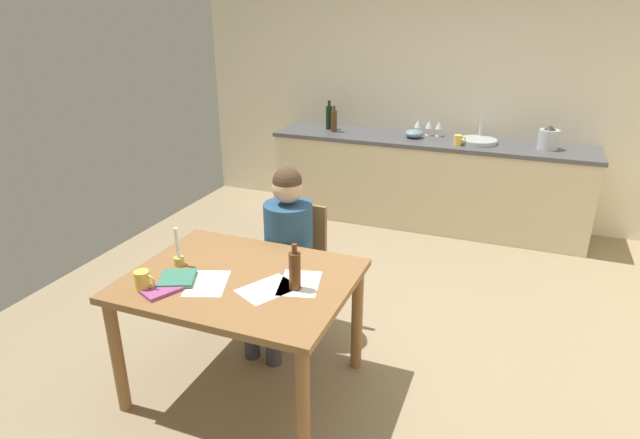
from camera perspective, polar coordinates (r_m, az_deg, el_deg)
ground_plane at (r=3.81m, az=4.14°, el=-12.62°), size 5.20×5.20×0.04m
wall_back at (r=5.74m, az=12.59°, el=13.07°), size 5.20×0.12×2.60m
kitchen_counter at (r=5.58m, az=11.25°, el=3.96°), size 3.15×0.64×0.90m
dining_table at (r=3.05m, az=-8.42°, el=-7.80°), size 1.23×0.97×0.74m
chair_at_table at (r=3.68m, az=-2.72°, el=-4.51°), size 0.43×0.43×0.89m
person_seated at (r=3.48m, az=-3.89°, el=-2.86°), size 0.34×0.60×1.19m
coffee_mug at (r=2.96m, az=-18.41°, el=-6.23°), size 0.12×0.08×0.11m
candlestick at (r=3.17m, az=-14.89°, el=-3.72°), size 0.06×0.06×0.23m
book_magazine at (r=2.95m, az=-16.31°, el=-7.06°), size 0.23×0.27×0.02m
book_cookery at (r=3.02m, az=-15.00°, el=-6.14°), size 0.25×0.25×0.03m
paper_letter at (r=2.90m, az=-2.20°, el=-6.83°), size 0.27×0.34×0.00m
paper_bill at (r=2.96m, az=-12.00°, el=-6.69°), size 0.30×0.35×0.00m
paper_envelope at (r=2.86m, az=-5.60°, el=-7.40°), size 0.32×0.36×0.00m
wine_bottle_on_table at (r=2.80m, az=-2.71°, el=-5.43°), size 0.06×0.06×0.26m
sink_unit at (r=5.41m, az=16.52°, el=8.08°), size 0.36×0.36×0.24m
bottle_oil at (r=5.78m, az=0.99°, el=10.90°), size 0.07×0.07×0.30m
bottle_vinegar at (r=5.66m, az=1.51°, el=10.52°), size 0.06×0.06×0.27m
mixing_bowl at (r=5.48m, az=10.02°, el=9.03°), size 0.18×0.18×0.08m
stovetop_kettle at (r=5.37m, az=23.24°, el=7.95°), size 0.18×0.18×0.22m
wine_glass_near_sink at (r=5.58m, az=12.61°, el=9.77°), size 0.07×0.07×0.15m
wine_glass_by_kettle at (r=5.59m, az=11.57°, el=9.88°), size 0.07×0.07×0.15m
wine_glass_back_left at (r=5.61m, az=10.41°, el=10.01°), size 0.07×0.07×0.15m
teacup_on_counter at (r=5.27m, az=14.55°, el=8.23°), size 0.11×0.08×0.10m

